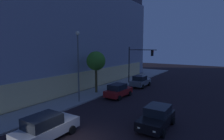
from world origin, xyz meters
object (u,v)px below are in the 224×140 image
Objects in this scene: car_silver at (46,127)px; car_grey at (140,81)px; street_lamp_sidewalk at (78,58)px; traffic_light_far_corner at (137,59)px; sidewalk_tree at (96,61)px; modern_building at (32,33)px; car_black at (157,117)px; car_red at (118,90)px.

car_grey reaches higher than car_silver.
car_grey is (11.40, -2.41, -4.18)m from street_lamp_sidewalk.
sidewalk_tree is at bearing 166.00° from traffic_light_far_corner.
traffic_light_far_corner is 3.86m from car_grey.
modern_building is 6.89× the size of sidewalk_tree.
car_black is (-5.82, -10.42, -3.52)m from sidewalk_tree.
street_lamp_sidewalk reaches higher than sidewalk_tree.
street_lamp_sidewalk is 1.89× the size of car_red.
traffic_light_far_corner is 16.86m from car_black.
street_lamp_sidewalk is 12.38m from car_grey.
modern_building reaches higher than traffic_light_far_corner.
sidewalk_tree is at bearing -97.02° from modern_building.
car_grey is at bearing -76.00° from modern_building.
traffic_light_far_corner reaches higher than car_black.
traffic_light_far_corner reaches higher than car_grey.
traffic_light_far_corner is at bearing 9.13° from car_red.
car_silver is 1.08× the size of car_black.
modern_building reaches higher than car_grey.
car_grey is at bearing -11.94° from street_lamp_sidewalk.
car_silver is 18.80m from car_grey.
traffic_light_far_corner is 8.70m from sidewalk_tree.
car_black is at bearing -43.88° from car_silver.
car_silver is 1.09× the size of car_red.
traffic_light_far_corner is 0.79× the size of street_lamp_sidewalk.
car_red is (-0.02, -3.46, -3.50)m from sidewalk_tree.
car_grey reaches higher than car_red.
car_red is (11.70, 1.29, -0.01)m from car_silver.
street_lamp_sidewalk is at bearing 149.76° from car_red.
modern_building is 26.68m from car_silver.
car_grey is (18.74, 1.42, 0.01)m from car_silver.
street_lamp_sidewalk reaches higher than traffic_light_far_corner.
street_lamp_sidewalk is 1.87× the size of car_grey.
modern_building is 19.09m from street_lamp_sidewalk.
street_lamp_sidewalk is 1.88× the size of car_black.
sidewalk_tree is 1.33× the size of car_black.
car_black is 1.00× the size of car_grey.
sidewalk_tree is 1.34× the size of car_red.
sidewalk_tree reaches higher than car_black.
street_lamp_sidewalk is 4.52m from sidewalk_tree.
street_lamp_sidewalk is at bearing -110.07° from modern_building.
sidewalk_tree is 13.11m from car_silver.
car_black is at bearing -106.21° from modern_building.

